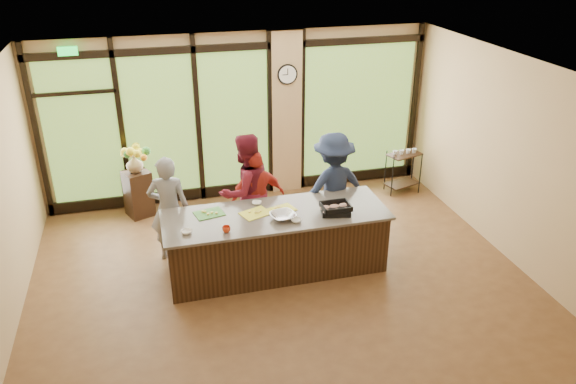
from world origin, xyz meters
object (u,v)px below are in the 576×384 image
island_base (276,243)px  roasting_pan (336,211)px  cook_left (169,209)px  cook_right (333,187)px  flower_stand (138,193)px  bar_cart (403,166)px

island_base → roasting_pan: (0.83, -0.20, 0.52)m
island_base → cook_left: size_ratio=1.87×
cook_right → flower_stand: 3.43m
bar_cart → flower_stand: bearing=159.3°
island_base → bar_cart: size_ratio=3.65×
cook_left → cook_right: bearing=-170.5°
cook_right → island_base: bearing=23.0°
cook_right → flower_stand: cook_right is taller
flower_stand → bar_cart: size_ratio=0.96×
roasting_pan → bar_cart: (2.12, 2.19, -0.45)m
cook_right → bar_cart: 2.30m
roasting_pan → flower_stand: 3.73m
flower_stand → roasting_pan: bearing=-65.5°
flower_stand → bar_cart: bearing=-26.6°
roasting_pan → island_base: bearing=178.6°
island_base → roasting_pan: 0.99m
island_base → flower_stand: size_ratio=3.80×
cook_right → roasting_pan: cook_right is taller
cook_left → cook_right: 2.54m
cook_right → bar_cart: bearing=-153.9°
cook_right → roasting_pan: 0.92m
roasting_pan → flower_stand: size_ratio=0.49×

